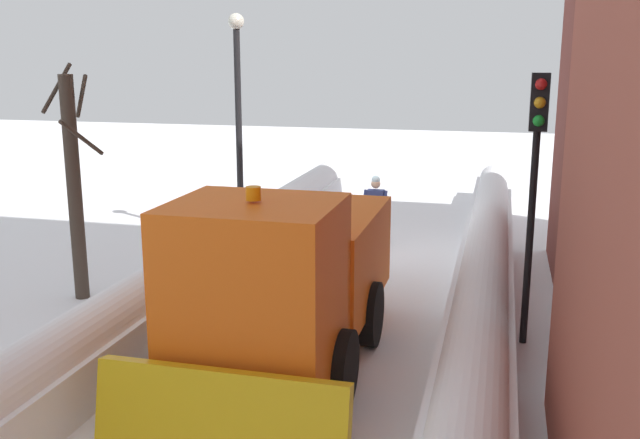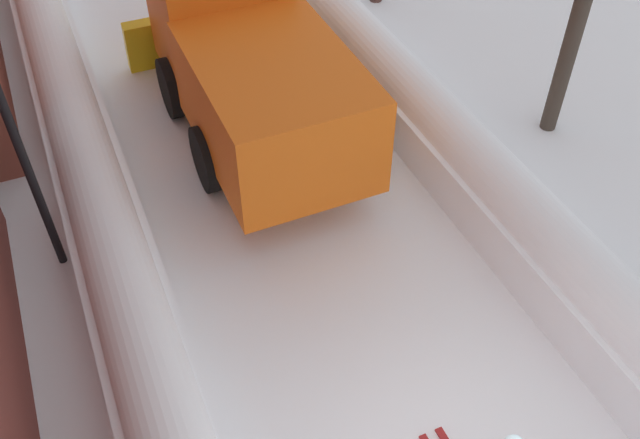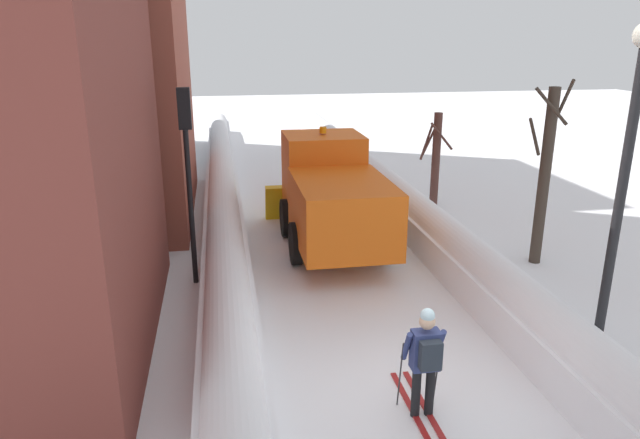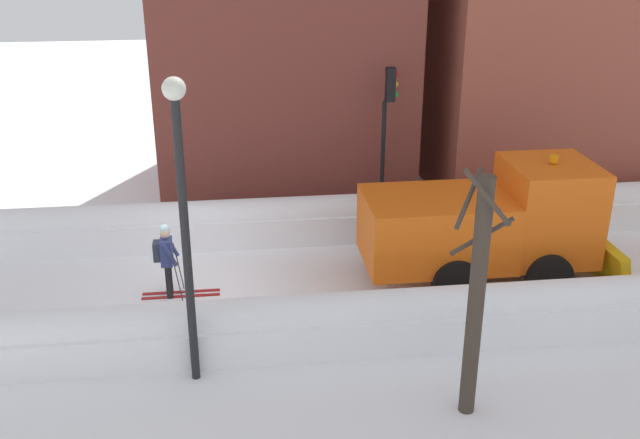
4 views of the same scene
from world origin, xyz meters
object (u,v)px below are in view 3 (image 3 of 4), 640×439
(skier, at_px, (425,358))
(traffic_light_pole, at_px, (187,150))
(bare_tree_mid, at_px, (436,157))
(bare_tree_near, at_px, (545,175))
(plow_truck, at_px, (332,195))
(street_lamp, at_px, (625,167))

(skier, xyz_separation_m, traffic_light_pole, (-3.59, 5.84, 2.16))
(skier, relative_size, bare_tree_mid, 0.57)
(skier, distance_m, bare_tree_near, 7.59)
(bare_tree_near, bearing_deg, bare_tree_mid, 96.86)
(traffic_light_pole, bearing_deg, plow_truck, 25.94)
(street_lamp, bearing_deg, traffic_light_pole, 143.77)
(plow_truck, relative_size, bare_tree_near, 1.29)
(skier, bearing_deg, plow_truck, 89.60)
(plow_truck, relative_size, street_lamp, 1.03)
(plow_truck, xyz_separation_m, street_lamp, (3.34, -6.89, 2.14))
(traffic_light_pole, xyz_separation_m, bare_tree_mid, (7.91, 5.32, -1.52))
(plow_truck, xyz_separation_m, bare_tree_mid, (4.27, 3.55, 0.16))
(street_lamp, bearing_deg, bare_tree_near, 71.68)
(street_lamp, bearing_deg, bare_tree_mid, 84.92)
(bare_tree_mid, bearing_deg, street_lamp, -95.08)
(skier, relative_size, street_lamp, 0.31)
(bare_tree_near, bearing_deg, plow_truck, 157.48)
(street_lamp, distance_m, bare_tree_mid, 10.67)
(bare_tree_mid, bearing_deg, skier, -111.18)
(traffic_light_pole, distance_m, street_lamp, 8.67)
(bare_tree_near, bearing_deg, traffic_light_pole, 178.14)
(skier, xyz_separation_m, bare_tree_mid, (4.33, 11.17, 0.64))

